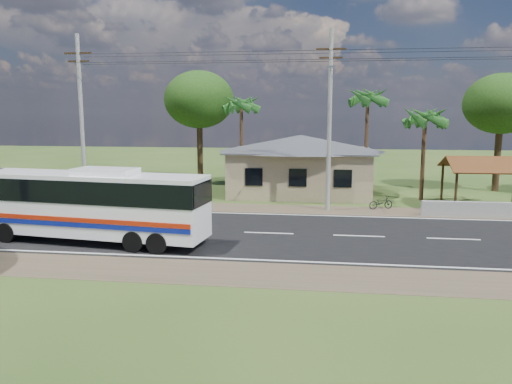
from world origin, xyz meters
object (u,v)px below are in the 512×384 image
small_car (25,201)px  motorcycle (381,203)px  waiting_shed (488,166)px  coach_bus (89,200)px

small_car → motorcycle: bearing=12.7°
waiting_shed → small_car: bearing=-169.1°
coach_bus → motorcycle: bearing=41.8°
motorcycle → small_car: (-21.56, -4.29, 0.32)m
small_car → waiting_shed: bearing=12.4°
motorcycle → coach_bus: bearing=102.9°
motorcycle → small_car: small_car is taller
coach_bus → motorcycle: coach_bus is taller
waiting_shed → small_car: size_ratio=1.20×
waiting_shed → small_car: 28.80m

